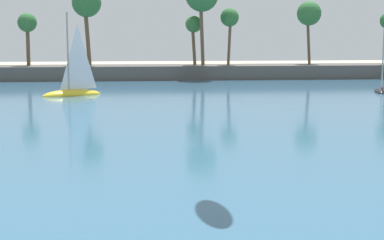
{
  "coord_description": "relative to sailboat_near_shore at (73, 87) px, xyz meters",
  "views": [
    {
      "loc": [
        -2.15,
        -0.65,
        5.69
      ],
      "look_at": [
        -0.31,
        17.41,
        3.14
      ],
      "focal_mm": 56.99,
      "sensor_mm": 36.0,
      "label": 1
    }
  ],
  "objects": [
    {
      "name": "sea",
      "position": [
        7.48,
        6.67,
        -0.77
      ],
      "size": [
        220.0,
        107.07,
        0.06
      ],
      "primitive_type": "cube",
      "color": "#33607F",
      "rests_on": "ground"
    },
    {
      "name": "palm_headland",
      "position": [
        7.21,
        20.19,
        2.17
      ],
      "size": [
        86.58,
        6.25,
        12.93
      ],
      "color": "#514C47",
      "rests_on": "ground"
    },
    {
      "name": "sailboat_near_shore",
      "position": [
        0.0,
        0.0,
        0.0
      ],
      "size": [
        5.86,
        3.99,
        8.24
      ],
      "color": "yellow",
      "rests_on": "sea"
    },
    {
      "name": "sailboat_mid_bay",
      "position": [
        30.16,
        0.51,
        -0.15
      ],
      "size": [
        3.03,
        4.74,
        6.62
      ],
      "color": "black",
      "rests_on": "sea"
    }
  ]
}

